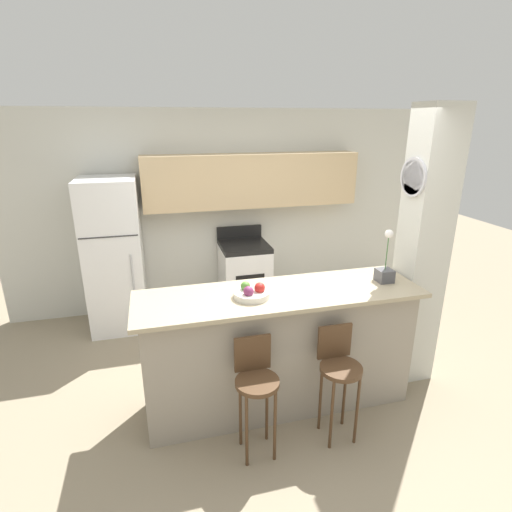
{
  "coord_description": "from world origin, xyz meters",
  "views": [
    {
      "loc": [
        -0.95,
        -2.84,
        2.41
      ],
      "look_at": [
        0.0,
        0.78,
        1.13
      ],
      "focal_mm": 28.0,
      "sensor_mm": 36.0,
      "label": 1
    }
  ],
  "objects_px": {
    "bar_stool_left": "(256,382)",
    "bar_stool_right": "(339,369)",
    "refrigerator": "(114,256)",
    "fruit_bowl": "(252,293)",
    "orchid_vase": "(385,269)",
    "stove_range": "(245,276)"
  },
  "relations": [
    {
      "from": "bar_stool_left",
      "to": "bar_stool_right",
      "type": "bearing_deg",
      "value": 0.0
    },
    {
      "from": "stove_range",
      "to": "bar_stool_right",
      "type": "height_order",
      "value": "stove_range"
    },
    {
      "from": "bar_stool_left",
      "to": "bar_stool_right",
      "type": "height_order",
      "value": "same"
    },
    {
      "from": "bar_stool_left",
      "to": "fruit_bowl",
      "type": "xyz_separation_m",
      "value": [
        0.08,
        0.44,
        0.51
      ]
    },
    {
      "from": "orchid_vase",
      "to": "bar_stool_right",
      "type": "bearing_deg",
      "value": -143.0
    },
    {
      "from": "orchid_vase",
      "to": "fruit_bowl",
      "type": "xyz_separation_m",
      "value": [
        -1.2,
        -0.03,
        -0.07
      ]
    },
    {
      "from": "refrigerator",
      "to": "fruit_bowl",
      "type": "bearing_deg",
      "value": -57.94
    },
    {
      "from": "refrigerator",
      "to": "stove_range",
      "type": "height_order",
      "value": "refrigerator"
    },
    {
      "from": "refrigerator",
      "to": "bar_stool_right",
      "type": "height_order",
      "value": "refrigerator"
    },
    {
      "from": "bar_stool_right",
      "to": "fruit_bowl",
      "type": "xyz_separation_m",
      "value": [
        -0.58,
        0.44,
        0.51
      ]
    },
    {
      "from": "orchid_vase",
      "to": "fruit_bowl",
      "type": "bearing_deg",
      "value": -178.66
    },
    {
      "from": "bar_stool_left",
      "to": "bar_stool_right",
      "type": "distance_m",
      "value": 0.66
    },
    {
      "from": "refrigerator",
      "to": "bar_stool_left",
      "type": "bearing_deg",
      "value": -64.6
    },
    {
      "from": "refrigerator",
      "to": "orchid_vase",
      "type": "distance_m",
      "value": 3.04
    },
    {
      "from": "stove_range",
      "to": "fruit_bowl",
      "type": "distance_m",
      "value": 2.09
    },
    {
      "from": "refrigerator",
      "to": "stove_range",
      "type": "distance_m",
      "value": 1.64
    },
    {
      "from": "fruit_bowl",
      "to": "refrigerator",
      "type": "bearing_deg",
      "value": 122.06
    },
    {
      "from": "stove_range",
      "to": "refrigerator",
      "type": "bearing_deg",
      "value": -178.28
    },
    {
      "from": "bar_stool_left",
      "to": "orchid_vase",
      "type": "height_order",
      "value": "orchid_vase"
    },
    {
      "from": "stove_range",
      "to": "bar_stool_left",
      "type": "distance_m",
      "value": 2.43
    },
    {
      "from": "bar_stool_right",
      "to": "fruit_bowl",
      "type": "relative_size",
      "value": 3.23
    },
    {
      "from": "orchid_vase",
      "to": "stove_range",
      "type": "bearing_deg",
      "value": 112.89
    }
  ]
}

